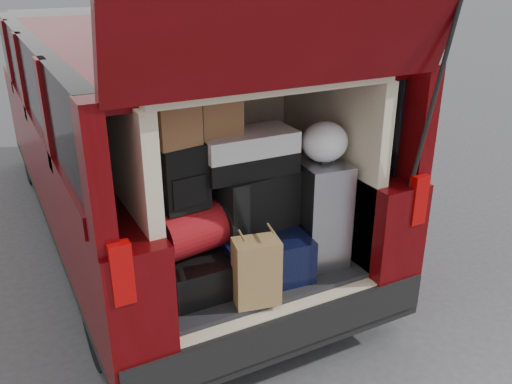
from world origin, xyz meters
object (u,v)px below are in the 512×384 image
Objects in this scene: navy_hardshell at (257,248)px; twotone_duffel at (247,152)px; kraft_bag at (256,272)px; black_hardshell at (194,268)px; black_soft_case at (255,199)px; backpack at (183,177)px; red_duffel at (195,230)px; silver_roller at (317,209)px.

twotone_duffel reaches higher than navy_hardshell.
kraft_bag is at bearing -113.61° from navy_hardshell.
navy_hardshell is 1.59× the size of kraft_bag.
twotone_duffel is (0.37, 0.05, 0.63)m from black_hardshell.
navy_hardshell is 1.10× the size of twotone_duffel.
black_hardshell is 0.73m from twotone_duffel.
backpack is at bearing 176.11° from black_soft_case.
black_soft_case is (0.01, 0.05, 0.31)m from navy_hardshell.
backpack is at bearing 133.54° from black_hardshell.
red_duffel reaches higher than navy_hardshell.
twotone_duffel is at bearing 174.82° from silver_roller.
black_soft_case is at bearing -4.23° from red_duffel.
kraft_bag is 0.69× the size of twotone_duffel.
twotone_duffel is at bearing 168.72° from black_soft_case.
black_hardshell is 0.81× the size of silver_roller.
silver_roller reaches higher than navy_hardshell.
navy_hardshell is at bearing -11.49° from red_duffel.
red_duffel is at bearing -22.37° from backpack.
silver_roller reaches higher than kraft_bag.
backpack is 0.40m from twotone_duffel.
twotone_duffel is at bearing -2.78° from red_duffel.
red_duffel is 0.86× the size of black_soft_case.
twotone_duffel reaches higher than backpack.
navy_hardshell is 0.37m from kraft_bag.
backpack reaches higher than red_duffel.
backpack is 0.67× the size of twotone_duffel.
twotone_duffel is at bearing 82.00° from kraft_bag.
backpack reaches higher than black_hardshell.
silver_roller is at bearing -0.44° from navy_hardshell.
navy_hardshell is (0.41, -0.01, 0.03)m from black_hardshell.
kraft_bag is (-0.57, -0.28, -0.13)m from silver_roller.
black_soft_case is 0.88× the size of twotone_duffel.
red_duffel is at bearing -177.31° from navy_hardshell.
backpack is at bearing 138.68° from kraft_bag.
navy_hardshell is 0.44m from red_duffel.
black_soft_case is 1.31× the size of backpack.
twotone_duffel is (-0.04, 0.05, 0.60)m from navy_hardshell.
navy_hardshell is 0.44m from silver_roller.
twotone_duffel is (-0.43, 0.09, 0.41)m from silver_roller.
twotone_duffel reaches higher than black_soft_case.
red_duffel is 0.52m from twotone_duffel.
black_soft_case is at bearing 173.87° from silver_roller.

